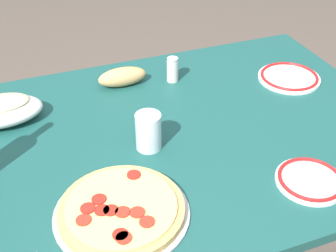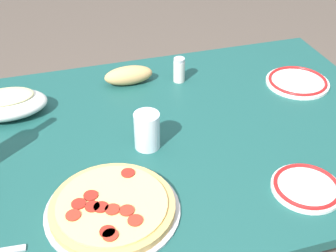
# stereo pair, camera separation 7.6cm
# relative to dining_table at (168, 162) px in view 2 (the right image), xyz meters

# --- Properties ---
(dining_table) EXTENTS (1.43, 0.97, 0.73)m
(dining_table) POSITION_rel_dining_table_xyz_m (0.00, 0.00, 0.00)
(dining_table) COLOR #194C47
(dining_table) RESTS_ON ground
(pepperoni_pizza) EXTENTS (0.32, 0.32, 0.03)m
(pepperoni_pizza) POSITION_rel_dining_table_xyz_m (-0.21, -0.26, 0.12)
(pepperoni_pizza) COLOR #B7B7BC
(pepperoni_pizza) RESTS_ON dining_table
(baked_pasta_dish) EXTENTS (0.24, 0.15, 0.08)m
(baked_pasta_dish) POSITION_rel_dining_table_xyz_m (-0.44, 0.24, 0.15)
(baked_pasta_dish) COLOR white
(baked_pasta_dish) RESTS_ON dining_table
(water_glass) EXTENTS (0.07, 0.07, 0.11)m
(water_glass) POSITION_rel_dining_table_xyz_m (-0.07, -0.04, 0.16)
(water_glass) COLOR silver
(water_glass) RESTS_ON dining_table
(side_plate_near) EXTENTS (0.18, 0.18, 0.02)m
(side_plate_near) POSITION_rel_dining_table_xyz_m (0.27, -0.32, 0.12)
(side_plate_near) COLOR white
(side_plate_near) RESTS_ON dining_table
(side_plate_far) EXTENTS (0.21, 0.21, 0.02)m
(side_plate_far) POSITION_rel_dining_table_xyz_m (0.51, 0.15, 0.12)
(side_plate_far) COLOR white
(side_plate_far) RESTS_ON dining_table
(bread_loaf) EXTENTS (0.17, 0.07, 0.06)m
(bread_loaf) POSITION_rel_dining_table_xyz_m (-0.04, 0.32, 0.14)
(bread_loaf) COLOR tan
(bread_loaf) RESTS_ON dining_table
(spice_shaker) EXTENTS (0.04, 0.04, 0.09)m
(spice_shaker) POSITION_rel_dining_table_xyz_m (0.13, 0.29, 0.15)
(spice_shaker) COLOR silver
(spice_shaker) RESTS_ON dining_table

